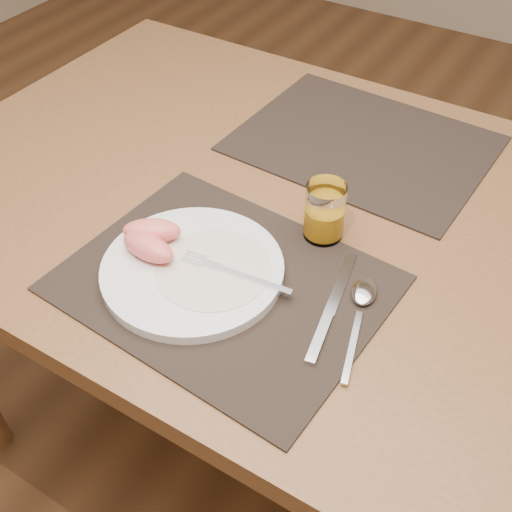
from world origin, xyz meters
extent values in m
plane|color=brown|center=(0.00, 0.00, 0.00)|extent=(5.00, 5.00, 0.00)
cube|color=brown|center=(0.00, 0.00, 0.73)|extent=(1.40, 0.90, 0.04)
cylinder|color=brown|center=(-0.62, 0.37, 0.35)|extent=(0.06, 0.06, 0.71)
cube|color=black|center=(-0.02, -0.22, 0.75)|extent=(0.47, 0.38, 0.00)
cube|color=black|center=(0.00, 0.22, 0.75)|extent=(0.47, 0.37, 0.00)
cylinder|color=white|center=(-0.07, -0.23, 0.76)|extent=(0.27, 0.27, 0.02)
cylinder|color=white|center=(-0.04, -0.22, 0.77)|extent=(0.17, 0.17, 0.00)
cube|color=silver|center=(0.03, -0.21, 0.77)|extent=(0.12, 0.02, 0.00)
cube|color=silver|center=(-0.04, -0.22, 0.77)|extent=(0.03, 0.02, 0.00)
cube|color=silver|center=(-0.07, -0.22, 0.77)|extent=(0.04, 0.03, 0.00)
cube|color=silver|center=(0.13, -0.13, 0.76)|extent=(0.04, 0.13, 0.00)
cube|color=silver|center=(0.15, -0.24, 0.76)|extent=(0.03, 0.09, 0.01)
cube|color=silver|center=(0.19, -0.23, 0.76)|extent=(0.04, 0.12, 0.00)
ellipsoid|color=silver|center=(0.16, -0.14, 0.76)|extent=(0.05, 0.06, 0.01)
cylinder|color=white|center=(0.05, -0.05, 0.80)|extent=(0.06, 0.06, 0.09)
cylinder|color=orange|center=(0.05, -0.05, 0.78)|extent=(0.05, 0.05, 0.05)
ellipsoid|color=#EE6F61|center=(-0.13, -0.25, 0.79)|extent=(0.09, 0.04, 0.04)
ellipsoid|color=#EE6F61|center=(-0.15, -0.21, 0.79)|extent=(0.10, 0.08, 0.04)
camera|label=1|loc=(0.36, -0.75, 1.43)|focal=45.00mm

